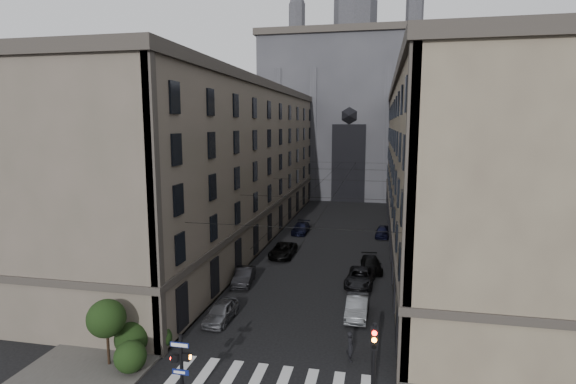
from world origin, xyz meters
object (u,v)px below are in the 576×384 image
Objects in this scene: car_left_midnear at (244,276)px; car_right_near at (357,307)px; car_right_midfar at (371,264)px; car_right_far at (383,231)px; car_right_midnear at (360,277)px; traffic_light_right at (374,364)px; pedestrian at (350,346)px; pedestrian_signal_left at (181,367)px; car_left_midfar at (283,250)px; car_left_near at (221,312)px; gothic_tower at (353,105)px; car_left_far at (301,228)px.

car_right_near reaches higher than car_left_midnear.
car_right_far reaches higher than car_right_midfar.
car_right_far is at bearing 88.10° from car_right_midnear.
traffic_light_right is 20.89m from car_left_midnear.
pedestrian is at bearing -100.50° from car_right_midfar.
traffic_light_right is (9.11, 0.42, 0.97)m from pedestrian_signal_left.
car_right_near is at bearing -57.00° from car_left_midfar.
car_left_near is at bearing 138.11° from traffic_light_right.
car_right_midnear is 17.91m from car_right_far.
gothic_tower is at bearing 94.64° from car_right_near.
traffic_light_right is 36.96m from car_right_far.
car_right_far is (11.43, 27.15, 0.01)m from car_left_near.
car_left_midnear reaches higher than car_left_near.
pedestrian_signal_left reaches higher than car_right_far.
car_left_far is 10.40m from car_right_far.
car_right_near is 0.88× the size of car_right_midnear.
car_left_near is 10.11m from pedestrian.
traffic_light_right is 19.30m from car_right_midnear.
traffic_light_right is 2.87× the size of pedestrian.
pedestrian_signal_left reaches higher than pedestrian.
car_right_midnear is at bearing -91.56° from car_right_far.
pedestrian_signal_left is (-3.51, -73.46, -15.48)m from gothic_tower.
car_right_midfar is at bearing 86.31° from car_right_near.
car_left_midnear is 0.97× the size of car_right_near.
pedestrian is at bearing -19.63° from car_left_near.
car_right_near is at bearing 96.09° from traffic_light_right.
car_right_near is (10.14, -4.84, 0.02)m from car_left_midnear.
pedestrian_signal_left reaches higher than car_left_far.
car_left_near is at bearing -91.16° from car_left_far.
gothic_tower reaches higher than pedestrian.
pedestrian is at bearing -66.09° from car_left_midfar.
pedestrian_signal_left reaches higher than car_left_midnear.
car_right_midnear is (-0.07, 6.64, -0.03)m from car_right_near.
gothic_tower is 56.76m from car_right_midnear.
car_left_midnear is (-2.35, 17.69, -1.61)m from pedestrian_signal_left.
car_right_near is (9.50, 2.72, 0.03)m from car_left_near.
traffic_light_right is (5.60, -73.04, -14.51)m from gothic_tower.
car_left_near is 29.46m from car_right_far.
car_right_far is (12.06, 19.59, -0.00)m from car_left_midnear.
car_right_far is (1.93, 24.43, -0.02)m from car_right_near.
car_left_near is at bearing -107.97° from car_right_far.
car_right_near is 2.45× the size of pedestrian.
pedestrian_signal_left reaches higher than car_left_midfar.
car_left_midnear is at bearing -116.77° from car_right_far.
car_left_far is at bearing 104.93° from traffic_light_right.
pedestrian is at bearing -85.47° from car_right_midnear.
pedestrian_signal_left is 17.92m from car_left_midnear.
car_right_near is 6.36m from pedestrian.
car_left_midnear is at bearing -165.36° from car_right_midnear.
pedestrian_signal_left reaches higher than car_right_midnear.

